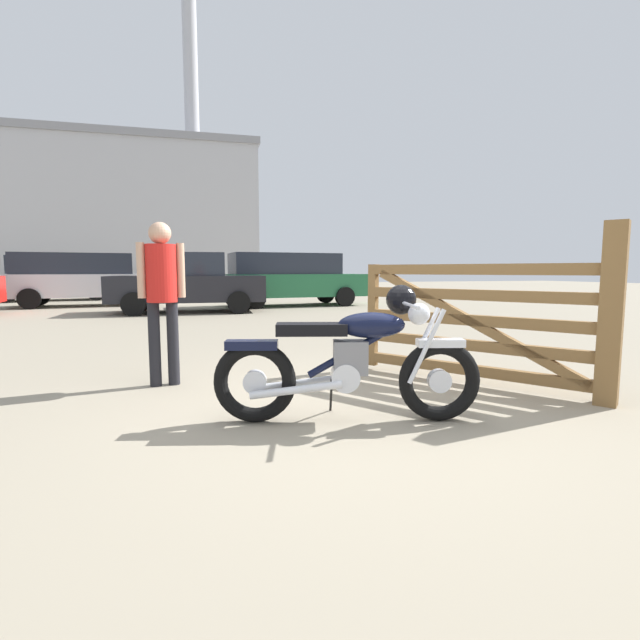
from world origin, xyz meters
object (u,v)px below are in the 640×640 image
Objects in this scene: vintage_motorcycle at (354,359)px; timber_gate at (501,319)px; red_hatchback_near at (188,283)px; bystander at (162,286)px; blue_hatchback_right at (82,278)px; pale_sedan_back at (290,278)px; silver_sedan_mid at (55,277)px.

vintage_motorcycle is 0.93× the size of timber_gate.
red_hatchback_near is at bearing 111.39° from vintage_motorcycle.
bystander is (-1.44, 1.63, 0.53)m from vintage_motorcycle.
blue_hatchback_right is (-5.97, 13.23, 0.24)m from timber_gate.
bystander is 0.35× the size of pale_sedan_back.
pale_sedan_back is (3.83, 10.06, -0.08)m from bystander.
vintage_motorcycle is 0.41× the size of silver_sedan_mid.
pale_sedan_back is at bearing 94.66° from vintage_motorcycle.
red_hatchback_near is at bearing 172.75° from bystander.
vintage_motorcycle is 1.83m from timber_gate.
pale_sedan_back is at bearing 136.22° from silver_sedan_mid.
pale_sedan_back and blue_hatchback_right have the same top height.
bystander is 16.19m from silver_sedan_mid.
silver_sedan_mid is (-1.55, 3.52, 0.00)m from blue_hatchback_right.
pale_sedan_back is 9.86m from silver_sedan_mid.
vintage_motorcycle is at bearing -104.47° from pale_sedan_back.
pale_sedan_back is at bearing -152.59° from red_hatchback_near.
blue_hatchback_right is (-4.23, 13.71, 0.45)m from vintage_motorcycle.
blue_hatchback_right is 3.85m from silver_sedan_mid.
red_hatchback_near is at bearing -18.89° from timber_gate.
silver_sedan_mid reaches higher than vintage_motorcycle.
silver_sedan_mid is (-7.52, 16.75, 0.24)m from timber_gate.
pale_sedan_back is 0.99× the size of blue_hatchback_right.
timber_gate is at bearing 66.25° from bystander.
vintage_motorcycle is 0.47× the size of red_hatchback_near.
silver_sedan_mid is (-4.84, 6.96, 0.10)m from red_hatchback_near.
bystander is at bearing 90.84° from red_hatchback_near.
bystander is at bearing 147.66° from vintage_motorcycle.
vintage_motorcycle is at bearing 71.12° from timber_gate.
red_hatchback_near is at bearing -159.73° from pale_sedan_back.
blue_hatchback_right and silver_sedan_mid have the same top height.
silver_sedan_mid is at bearing 108.92° from blue_hatchback_right.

